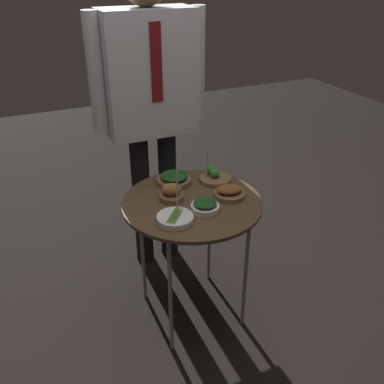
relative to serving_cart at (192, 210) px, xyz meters
name	(u,v)px	position (x,y,z in m)	size (l,w,h in m)	color
ground_plane	(192,309)	(0.00, 0.00, -0.66)	(8.00, 8.00, 0.00)	black
serving_cart	(192,210)	(0.00, 0.00, 0.00)	(0.69, 0.69, 0.71)	brown
bowl_roast_back_right	(172,193)	(-0.08, 0.06, 0.09)	(0.12, 0.12, 0.17)	brown
bowl_roast_center	(229,192)	(0.19, -0.04, 0.08)	(0.16, 0.16, 0.06)	brown
bowl_spinach_front_center	(205,206)	(0.02, -0.11, 0.07)	(0.14, 0.14, 0.05)	silver
bowl_asparagus_near_rim	(175,218)	(-0.14, -0.13, 0.07)	(0.17, 0.17, 0.17)	white
bowl_spinach_front_left	(174,179)	(-0.01, 0.21, 0.08)	(0.18, 0.18, 0.17)	brown
bowl_broccoli_mid_right	(215,177)	(0.20, 0.15, 0.07)	(0.17, 0.17, 0.18)	brown
waiter_figure	(150,89)	(0.00, 0.56, 0.46)	(0.66, 0.25, 1.78)	black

